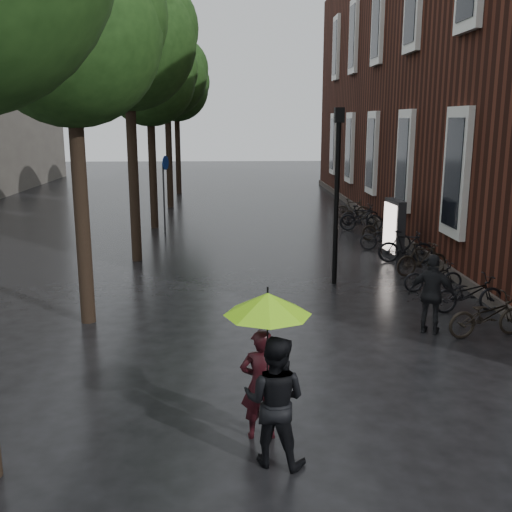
{
  "coord_description": "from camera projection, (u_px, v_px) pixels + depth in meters",
  "views": [
    {
      "loc": [
        -0.9,
        -5.97,
        4.45
      ],
      "look_at": [
        -0.31,
        7.25,
        1.42
      ],
      "focal_mm": 42.0,
      "sensor_mm": 36.0,
      "label": 1
    }
  ],
  "objects": [
    {
      "name": "parked_bicycles",
      "position": [
        398.0,
        244.0,
        19.62
      ],
      "size": [
        2.08,
        16.18,
        1.05
      ],
      "color": "black",
      "rests_on": "ground"
    },
    {
      "name": "lamp_post",
      "position": [
        337.0,
        179.0,
        15.96
      ],
      "size": [
        0.24,
        0.24,
        4.75
      ],
      "rotation": [
        0.0,
        0.0,
        0.32
      ],
      "color": "black",
      "rests_on": "ground"
    },
    {
      "name": "person_burgundy",
      "position": [
        261.0,
        384.0,
        8.43
      ],
      "size": [
        0.62,
        0.43,
        1.62
      ],
      "primitive_type": "imported",
      "rotation": [
        0.0,
        0.0,
        3.21
      ],
      "color": "black",
      "rests_on": "ground"
    },
    {
      "name": "street_trees",
      "position": [
        139.0,
        64.0,
        20.76
      ],
      "size": [
        4.33,
        34.03,
        8.91
      ],
      "color": "black",
      "rests_on": "ground"
    },
    {
      "name": "cycle_sign",
      "position": [
        165.0,
        182.0,
        23.74
      ],
      "size": [
        0.16,
        0.56,
        3.06
      ],
      "rotation": [
        0.0,
        0.0,
        -0.31
      ],
      "color": "#262628",
      "rests_on": "ground"
    },
    {
      "name": "pedestrian_walking",
      "position": [
        432.0,
        294.0,
        12.59
      ],
      "size": [
        1.08,
        0.84,
        1.71
      ],
      "primitive_type": "imported",
      "rotation": [
        0.0,
        0.0,
        2.65
      ],
      "color": "black",
      "rests_on": "ground"
    },
    {
      "name": "brick_building",
      "position": [
        501.0,
        81.0,
        24.92
      ],
      "size": [
        10.2,
        33.2,
        12.0
      ],
      "color": "#38160F",
      "rests_on": "ground"
    },
    {
      "name": "person_black",
      "position": [
        275.0,
        401.0,
        7.77
      ],
      "size": [
        1.03,
        0.92,
        1.77
      ],
      "primitive_type": "imported",
      "rotation": [
        0.0,
        0.0,
        2.8
      ],
      "color": "black",
      "rests_on": "ground"
    },
    {
      "name": "lime_umbrella",
      "position": [
        268.0,
        304.0,
        7.86
      ],
      "size": [
        1.18,
        1.18,
        1.73
      ],
      "rotation": [
        0.0,
        0.0,
        -0.04
      ],
      "color": "black",
      "rests_on": "ground"
    },
    {
      "name": "ad_lightbox",
      "position": [
        394.0,
        229.0,
        19.45
      ],
      "size": [
        0.29,
        1.28,
        1.93
      ],
      "rotation": [
        0.0,
        0.0,
        0.09
      ],
      "color": "black",
      "rests_on": "ground"
    }
  ]
}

